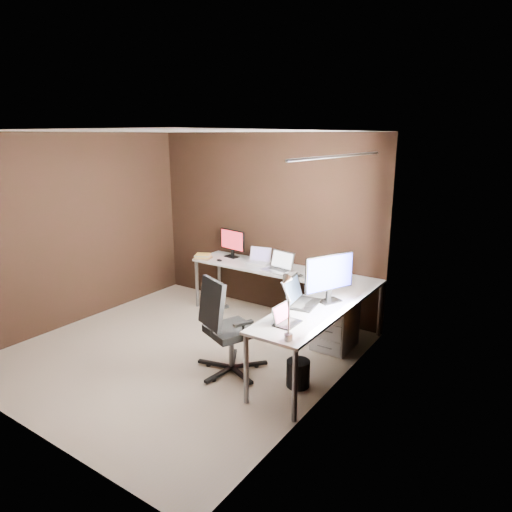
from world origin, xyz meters
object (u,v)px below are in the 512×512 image
(laptop_silver, at_px, (279,266))
(book_stack, at_px, (203,256))
(drawer_pedestal, at_px, (335,323))
(laptop_white, at_px, (259,259))
(desk_lamp, at_px, (286,298))
(laptop_black_big, at_px, (299,298))
(office_chair, at_px, (228,345))
(laptop_black_small, at_px, (285,319))
(wastebasket, at_px, (298,373))
(monitor_left, at_px, (232,242))
(monitor_right, at_px, (329,275))

(laptop_silver, height_order, book_stack, laptop_silver)
(drawer_pedestal, distance_m, laptop_white, 1.52)
(book_stack, height_order, desk_lamp, desk_lamp)
(laptop_black_big, xyz_separation_m, office_chair, (-0.56, -0.53, -0.48))
(office_chair, bearing_deg, drawer_pedestal, 82.66)
(laptop_silver, relative_size, book_stack, 1.55)
(drawer_pedestal, bearing_deg, desk_lamp, -83.77)
(laptop_black_small, height_order, book_stack, laptop_black_small)
(desk_lamp, bearing_deg, office_chair, 173.58)
(laptop_black_big, distance_m, office_chair, 0.90)
(office_chair, relative_size, wastebasket, 3.87)
(drawer_pedestal, height_order, laptop_black_small, laptop_black_small)
(monitor_left, distance_m, laptop_white, 0.53)
(laptop_black_small, bearing_deg, laptop_silver, 34.07)
(office_chair, bearing_deg, laptop_silver, 122.68)
(desk_lamp, relative_size, wastebasket, 2.05)
(laptop_white, distance_m, office_chair, 1.82)
(monitor_left, height_order, office_chair, monitor_left)
(laptop_black_small, bearing_deg, desk_lamp, -147.38)
(office_chair, bearing_deg, laptop_white, 135.59)
(laptop_silver, bearing_deg, laptop_black_big, -38.82)
(laptop_black_big, bearing_deg, monitor_left, 47.91)
(office_chair, bearing_deg, wastebasket, 35.16)
(monitor_left, distance_m, book_stack, 0.48)
(wastebasket, bearing_deg, drawer_pedestal, 93.92)
(drawer_pedestal, height_order, monitor_left, monitor_left)
(laptop_white, relative_size, book_stack, 1.29)
(drawer_pedestal, distance_m, laptop_silver, 1.09)
(laptop_white, bearing_deg, monitor_right, -40.60)
(desk_lamp, distance_m, wastebasket, 1.04)
(monitor_right, distance_m, wastebasket, 1.07)
(laptop_black_big, distance_m, desk_lamp, 0.87)
(laptop_black_big, xyz_separation_m, desk_lamp, (0.29, -0.77, 0.29))
(laptop_silver, height_order, office_chair, office_chair)
(laptop_black_big, height_order, wastebasket, laptop_black_big)
(book_stack, relative_size, office_chair, 0.25)
(drawer_pedestal, distance_m, wastebasket, 1.04)
(monitor_left, height_order, book_stack, monitor_left)
(laptop_silver, distance_m, laptop_black_small, 1.75)
(laptop_white, distance_m, laptop_black_small, 2.14)
(monitor_left, height_order, laptop_silver, monitor_left)
(desk_lamp, xyz_separation_m, wastebasket, (-0.09, 0.41, -0.95))
(laptop_white, xyz_separation_m, laptop_silver, (0.43, -0.17, 0.01))
(drawer_pedestal, distance_m, monitor_right, 0.84)
(laptop_silver, distance_m, book_stack, 1.22)
(drawer_pedestal, xyz_separation_m, wastebasket, (0.07, -1.02, -0.16))
(laptop_black_small, relative_size, office_chair, 0.25)
(drawer_pedestal, height_order, laptop_silver, laptop_silver)
(office_chair, xyz_separation_m, wastebasket, (0.76, 0.17, -0.17))
(laptop_black_big, relative_size, book_stack, 1.72)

